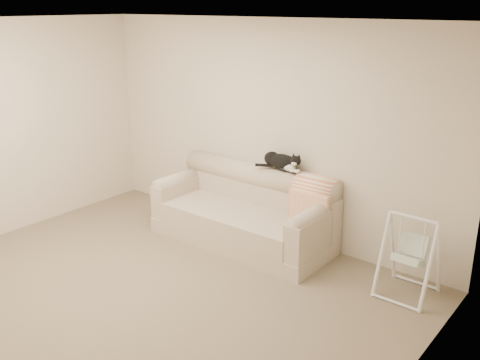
% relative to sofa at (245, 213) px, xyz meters
% --- Properties ---
extents(ground_plane, '(5.00, 5.00, 0.00)m').
position_rel_sofa_xyz_m(ground_plane, '(0.02, -1.62, -0.35)').
color(ground_plane, '#6E6150').
rests_on(ground_plane, ground).
extents(room_shell, '(5.04, 4.04, 2.60)m').
position_rel_sofa_xyz_m(room_shell, '(0.02, -1.62, 1.18)').
color(room_shell, beige).
rests_on(room_shell, ground).
extents(sofa, '(2.20, 0.93, 0.90)m').
position_rel_sofa_xyz_m(sofa, '(0.00, 0.00, 0.00)').
color(sofa, tan).
rests_on(sofa, ground).
extents(remote_a, '(0.19, 0.08, 0.03)m').
position_rel_sofa_xyz_m(remote_a, '(0.34, 0.24, 0.56)').
color(remote_a, black).
rests_on(remote_a, sofa).
extents(remote_b, '(0.17, 0.06, 0.02)m').
position_rel_sofa_xyz_m(remote_b, '(0.49, 0.23, 0.56)').
color(remote_b, black).
rests_on(remote_b, sofa).
extents(tuxedo_cat, '(0.57, 0.26, 0.22)m').
position_rel_sofa_xyz_m(tuxedo_cat, '(0.34, 0.24, 0.65)').
color(tuxedo_cat, black).
rests_on(tuxedo_cat, sofa).
extents(throw_blanket, '(0.49, 0.38, 0.58)m').
position_rel_sofa_xyz_m(throw_blanket, '(0.82, 0.23, 0.37)').
color(throw_blanket, '#E7744C').
rests_on(throw_blanket, sofa).
extents(baby_swing, '(0.52, 0.55, 0.84)m').
position_rel_sofa_xyz_m(baby_swing, '(2.04, -0.01, 0.07)').
color(baby_swing, white).
rests_on(baby_swing, ground).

